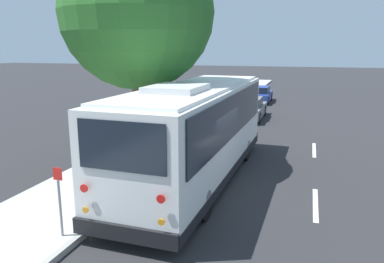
{
  "coord_description": "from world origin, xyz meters",
  "views": [
    {
      "loc": [
        -10.32,
        -2.82,
        4.31
      ],
      "look_at": [
        2.46,
        1.18,
        1.3
      ],
      "focal_mm": 35.0,
      "sensor_mm": 36.0,
      "label": 1
    }
  ],
  "objects_px": {
    "shuttle_bus": "(196,128)",
    "sign_post_far": "(97,178)",
    "parked_sedan_gray": "(249,109)",
    "parked_sedan_blue": "(260,95)",
    "street_tree": "(138,2)",
    "sign_post_near": "(60,201)"
  },
  "relations": [
    {
      "from": "sign_post_far",
      "to": "parked_sedan_blue",
      "type": "bearing_deg",
      "value": -3.43
    },
    {
      "from": "parked_sedan_blue",
      "to": "street_tree",
      "type": "xyz_separation_m",
      "value": [
        -18.31,
        1.89,
        5.23
      ]
    },
    {
      "from": "parked_sedan_blue",
      "to": "sign_post_near",
      "type": "height_order",
      "value": "sign_post_near"
    },
    {
      "from": "parked_sedan_gray",
      "to": "sign_post_far",
      "type": "height_order",
      "value": "sign_post_far"
    },
    {
      "from": "parked_sedan_gray",
      "to": "parked_sedan_blue",
      "type": "distance_m",
      "value": 7.48
    },
    {
      "from": "parked_sedan_gray",
      "to": "street_tree",
      "type": "relative_size",
      "value": 0.52
    },
    {
      "from": "parked_sedan_blue",
      "to": "parked_sedan_gray",
      "type": "bearing_deg",
      "value": -177.57
    },
    {
      "from": "shuttle_bus",
      "to": "parked_sedan_gray",
      "type": "xyz_separation_m",
      "value": [
        11.6,
        0.07,
        -1.17
      ]
    },
    {
      "from": "shuttle_bus",
      "to": "sign_post_far",
      "type": "height_order",
      "value": "shuttle_bus"
    },
    {
      "from": "parked_sedan_gray",
      "to": "sign_post_far",
      "type": "distance_m",
      "value": 14.95
    },
    {
      "from": "parked_sedan_gray",
      "to": "street_tree",
      "type": "xyz_separation_m",
      "value": [
        -10.84,
        2.2,
        5.21
      ]
    },
    {
      "from": "shuttle_bus",
      "to": "parked_sedan_blue",
      "type": "relative_size",
      "value": 2.27
    },
    {
      "from": "sign_post_near",
      "to": "street_tree",
      "type": "bearing_deg",
      "value": 5.62
    },
    {
      "from": "shuttle_bus",
      "to": "parked_sedan_blue",
      "type": "xyz_separation_m",
      "value": [
        19.07,
        0.38,
        -1.19
      ]
    },
    {
      "from": "shuttle_bus",
      "to": "sign_post_near",
      "type": "relative_size",
      "value": 6.14
    },
    {
      "from": "shuttle_bus",
      "to": "street_tree",
      "type": "xyz_separation_m",
      "value": [
        0.76,
        2.26,
        4.04
      ]
    },
    {
      "from": "street_tree",
      "to": "sign_post_near",
      "type": "xyz_separation_m",
      "value": [
        -5.55,
        -0.55,
        -4.84
      ]
    },
    {
      "from": "shuttle_bus",
      "to": "parked_sedan_blue",
      "type": "distance_m",
      "value": 19.11
    },
    {
      "from": "sign_post_near",
      "to": "sign_post_far",
      "type": "distance_m",
      "value": 1.53
    },
    {
      "from": "shuttle_bus",
      "to": "sign_post_far",
      "type": "xyz_separation_m",
      "value": [
        -3.25,
        1.72,
        -0.78
      ]
    },
    {
      "from": "street_tree",
      "to": "sign_post_far",
      "type": "height_order",
      "value": "street_tree"
    },
    {
      "from": "shuttle_bus",
      "to": "sign_post_near",
      "type": "xyz_separation_m",
      "value": [
        -4.78,
        1.72,
        -0.8
      ]
    }
  ]
}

